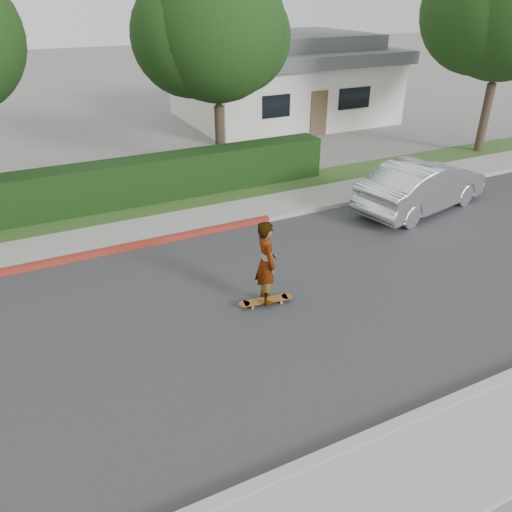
% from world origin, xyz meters
% --- Properties ---
extents(ground, '(120.00, 120.00, 0.00)m').
position_xyz_m(ground, '(0.00, 0.00, 0.00)').
color(ground, slate).
rests_on(ground, ground).
extents(road, '(60.00, 8.00, 0.01)m').
position_xyz_m(road, '(0.00, 0.00, 0.01)').
color(road, '#2D2D30').
rests_on(road, ground).
extents(curb_near, '(60.00, 0.20, 0.15)m').
position_xyz_m(curb_near, '(0.00, -4.10, 0.07)').
color(curb_near, '#9E9E99').
rests_on(curb_near, ground).
extents(sidewalk_near, '(60.00, 1.60, 0.12)m').
position_xyz_m(sidewalk_near, '(0.00, -5.00, 0.06)').
color(sidewalk_near, gray).
rests_on(sidewalk_near, ground).
extents(curb_far, '(60.00, 0.20, 0.15)m').
position_xyz_m(curb_far, '(0.00, 4.10, 0.07)').
color(curb_far, '#9E9E99').
rests_on(curb_far, ground).
extents(curb_red_section, '(12.00, 0.21, 0.15)m').
position_xyz_m(curb_red_section, '(-5.00, 4.10, 0.08)').
color(curb_red_section, maroon).
rests_on(curb_red_section, ground).
extents(sidewalk_far, '(60.00, 1.60, 0.12)m').
position_xyz_m(sidewalk_far, '(0.00, 5.00, 0.06)').
color(sidewalk_far, gray).
rests_on(sidewalk_far, ground).
extents(planting_strip, '(60.00, 1.60, 0.10)m').
position_xyz_m(planting_strip, '(0.00, 6.60, 0.05)').
color(planting_strip, '#2D4C1E').
rests_on(planting_strip, ground).
extents(hedge, '(15.00, 1.00, 1.50)m').
position_xyz_m(hedge, '(-3.00, 7.20, 0.75)').
color(hedge, black).
rests_on(hedge, ground).
extents(tree_center, '(5.66, 4.84, 7.44)m').
position_xyz_m(tree_center, '(1.49, 9.19, 4.90)').
color(tree_center, '#33261C').
rests_on(tree_center, ground).
extents(tree_right, '(6.32, 5.60, 8.56)m').
position_xyz_m(tree_right, '(12.49, 6.69, 5.63)').
color(tree_right, '#33261C').
rests_on(tree_right, ground).
extents(house, '(10.60, 8.60, 4.30)m').
position_xyz_m(house, '(8.00, 16.00, 2.10)').
color(house, beige).
rests_on(house, ground).
extents(skateboard, '(1.28, 0.44, 0.12)m').
position_xyz_m(skateboard, '(-1.15, 0.05, 0.11)').
color(skateboard, '#C16435').
rests_on(skateboard, ground).
extents(skateboarder, '(0.56, 0.76, 1.91)m').
position_xyz_m(skateboarder, '(-1.15, 0.05, 1.09)').
color(skateboarder, white).
rests_on(skateboarder, skateboard).
extents(car_silver, '(5.07, 2.67, 1.59)m').
position_xyz_m(car_silver, '(5.80, 2.79, 0.79)').
color(car_silver, silver).
rests_on(car_silver, ground).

